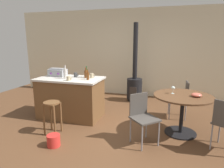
{
  "coord_description": "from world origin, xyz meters",
  "views": [
    {
      "loc": [
        1.08,
        -3.48,
        1.75
      ],
      "look_at": [
        -0.02,
        0.25,
        0.88
      ],
      "focal_mm": 31.63,
      "sensor_mm": 36.0,
      "label": 1
    }
  ],
  "objects_px": {
    "bottle_1": "(87,73)",
    "cup_2": "(92,76)",
    "kitchen_island": "(71,97)",
    "plastic_bucket": "(54,140)",
    "cup_1": "(69,78)",
    "folding_chair_left": "(142,115)",
    "bottle_0": "(65,73)",
    "wine_glass": "(173,88)",
    "toolbox": "(58,72)",
    "bottle_3": "(88,76)",
    "cup_0": "(76,75)",
    "dining_table": "(183,104)",
    "folding_chair_far": "(181,97)",
    "wood_stove": "(135,83)",
    "bottle_2": "(86,74)",
    "wooden_stool": "(52,111)",
    "serving_bowl": "(197,95)"
  },
  "relations": [
    {
      "from": "bottle_1",
      "to": "cup_2",
      "type": "relative_size",
      "value": 2.18
    },
    {
      "from": "kitchen_island",
      "to": "plastic_bucket",
      "type": "height_order",
      "value": "kitchen_island"
    },
    {
      "from": "cup_1",
      "to": "bottle_1",
      "type": "bearing_deg",
      "value": 67.0
    },
    {
      "from": "cup_1",
      "to": "folding_chair_left",
      "type": "bearing_deg",
      "value": -15.62
    },
    {
      "from": "bottle_0",
      "to": "wine_glass",
      "type": "distance_m",
      "value": 2.3
    },
    {
      "from": "toolbox",
      "to": "plastic_bucket",
      "type": "distance_m",
      "value": 1.84
    },
    {
      "from": "kitchen_island",
      "to": "bottle_3",
      "type": "xyz_separation_m",
      "value": [
        0.48,
        -0.08,
        0.54
      ]
    },
    {
      "from": "kitchen_island",
      "to": "cup_0",
      "type": "bearing_deg",
      "value": 55.74
    },
    {
      "from": "cup_0",
      "to": "cup_2",
      "type": "height_order",
      "value": "cup_0"
    },
    {
      "from": "folding_chair_left",
      "to": "cup_0",
      "type": "distance_m",
      "value": 1.93
    },
    {
      "from": "dining_table",
      "to": "folding_chair_left",
      "type": "bearing_deg",
      "value": -140.88
    },
    {
      "from": "dining_table",
      "to": "plastic_bucket",
      "type": "height_order",
      "value": "dining_table"
    },
    {
      "from": "folding_chair_far",
      "to": "cup_1",
      "type": "relative_size",
      "value": 6.77
    },
    {
      "from": "dining_table",
      "to": "bottle_1",
      "type": "height_order",
      "value": "bottle_1"
    },
    {
      "from": "cup_1",
      "to": "dining_table",
      "type": "bearing_deg",
      "value": 2.23
    },
    {
      "from": "toolbox",
      "to": "cup_2",
      "type": "distance_m",
      "value": 0.86
    },
    {
      "from": "cup_0",
      "to": "wood_stove",
      "type": "bearing_deg",
      "value": 54.11
    },
    {
      "from": "cup_2",
      "to": "cup_0",
      "type": "bearing_deg",
      "value": -178.09
    },
    {
      "from": "bottle_0",
      "to": "bottle_3",
      "type": "relative_size",
      "value": 1.31
    },
    {
      "from": "bottle_2",
      "to": "bottle_3",
      "type": "xyz_separation_m",
      "value": [
        0.13,
        -0.19,
        -0.0
      ]
    },
    {
      "from": "folding_chair_left",
      "to": "cup_1",
      "type": "relative_size",
      "value": 6.81
    },
    {
      "from": "kitchen_island",
      "to": "bottle_1",
      "type": "distance_m",
      "value": 0.68
    },
    {
      "from": "bottle_1",
      "to": "cup_0",
      "type": "xyz_separation_m",
      "value": [
        -0.24,
        -0.07,
        -0.05
      ]
    },
    {
      "from": "bottle_2",
      "to": "cup_2",
      "type": "distance_m",
      "value": 0.14
    },
    {
      "from": "dining_table",
      "to": "folding_chair_left",
      "type": "relative_size",
      "value": 1.25
    },
    {
      "from": "bottle_3",
      "to": "folding_chair_left",
      "type": "bearing_deg",
      "value": -26.93
    },
    {
      "from": "bottle_3",
      "to": "wine_glass",
      "type": "xyz_separation_m",
      "value": [
        1.76,
        -0.03,
        -0.14
      ]
    },
    {
      "from": "wooden_stool",
      "to": "wine_glass",
      "type": "height_order",
      "value": "wine_glass"
    },
    {
      "from": "cup_0",
      "to": "cup_2",
      "type": "distance_m",
      "value": 0.4
    },
    {
      "from": "serving_bowl",
      "to": "wood_stove",
      "type": "bearing_deg",
      "value": 127.78
    },
    {
      "from": "cup_2",
      "to": "folding_chair_left",
      "type": "bearing_deg",
      "value": -34.36
    },
    {
      "from": "folding_chair_left",
      "to": "bottle_1",
      "type": "relative_size",
      "value": 3.31
    },
    {
      "from": "plastic_bucket",
      "to": "folding_chair_left",
      "type": "bearing_deg",
      "value": 21.72
    },
    {
      "from": "folding_chair_left",
      "to": "bottle_2",
      "type": "relative_size",
      "value": 3.65
    },
    {
      "from": "kitchen_island",
      "to": "cup_2",
      "type": "height_order",
      "value": "cup_2"
    },
    {
      "from": "toolbox",
      "to": "bottle_1",
      "type": "height_order",
      "value": "bottle_1"
    },
    {
      "from": "toolbox",
      "to": "folding_chair_far",
      "type": "bearing_deg",
      "value": 10.33
    },
    {
      "from": "cup_2",
      "to": "bottle_1",
      "type": "bearing_deg",
      "value": 158.47
    },
    {
      "from": "wooden_stool",
      "to": "bottle_3",
      "type": "height_order",
      "value": "bottle_3"
    },
    {
      "from": "kitchen_island",
      "to": "bottle_3",
      "type": "height_order",
      "value": "bottle_3"
    },
    {
      "from": "folding_chair_far",
      "to": "bottle_3",
      "type": "xyz_separation_m",
      "value": [
        -1.95,
        -0.73,
        0.5
      ]
    },
    {
      "from": "folding_chair_far",
      "to": "wood_stove",
      "type": "relative_size",
      "value": 0.38
    },
    {
      "from": "plastic_bucket",
      "to": "wood_stove",
      "type": "bearing_deg",
      "value": 74.02
    },
    {
      "from": "dining_table",
      "to": "toolbox",
      "type": "relative_size",
      "value": 2.79
    },
    {
      "from": "bottle_1",
      "to": "wine_glass",
      "type": "height_order",
      "value": "bottle_1"
    },
    {
      "from": "bottle_1",
      "to": "serving_bowl",
      "type": "bearing_deg",
      "value": -10.23
    },
    {
      "from": "serving_bowl",
      "to": "wooden_stool",
      "type": "bearing_deg",
      "value": -165.74
    },
    {
      "from": "toolbox",
      "to": "bottle_0",
      "type": "bearing_deg",
      "value": -34.1
    },
    {
      "from": "folding_chair_far",
      "to": "wine_glass",
      "type": "bearing_deg",
      "value": -104.56
    },
    {
      "from": "bottle_0",
      "to": "cup_0",
      "type": "relative_size",
      "value": 2.44
    }
  ]
}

